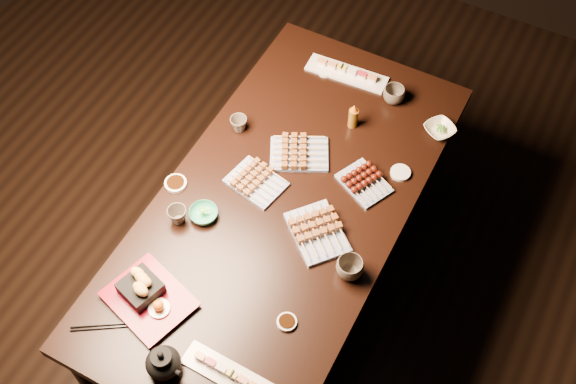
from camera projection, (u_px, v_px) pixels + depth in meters
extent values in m
plane|color=black|center=(176.00, 284.00, 3.40)|extent=(5.00, 5.00, 0.00)
cube|color=black|center=(283.00, 253.00, 3.07)|extent=(1.21, 1.93, 0.75)
imported|color=#329A73|center=(204.00, 214.00, 2.72)|extent=(0.12, 0.12, 0.03)
imported|color=#FDF1CF|center=(440.00, 129.00, 2.95)|extent=(0.16, 0.16, 0.03)
imported|color=#4F463C|center=(178.00, 215.00, 2.69)|extent=(0.09, 0.09, 0.07)
imported|color=#4F463C|center=(350.00, 268.00, 2.56)|extent=(0.10, 0.10, 0.08)
imported|color=#4F463C|center=(239.00, 124.00, 2.94)|extent=(0.08, 0.08, 0.07)
imported|color=#4F463C|center=(394.00, 95.00, 3.03)|extent=(0.11, 0.11, 0.07)
cylinder|color=brown|center=(353.00, 115.00, 2.93)|extent=(0.05, 0.05, 0.12)
cylinder|color=white|center=(176.00, 184.00, 2.81)|extent=(0.11, 0.11, 0.02)
cylinder|color=white|center=(400.00, 173.00, 2.84)|extent=(0.10, 0.10, 0.01)
cylinder|color=white|center=(287.00, 322.00, 2.48)|extent=(0.08, 0.08, 0.01)
cylinder|color=white|center=(326.00, 71.00, 3.15)|extent=(0.10, 0.10, 0.01)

